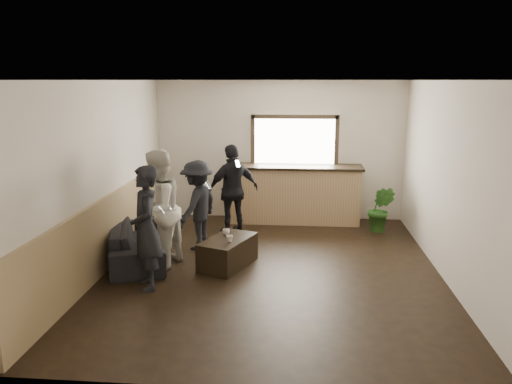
# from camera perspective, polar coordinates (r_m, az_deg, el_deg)

# --- Properties ---
(ground) EXTENTS (5.00, 6.00, 0.01)m
(ground) POSITION_cam_1_polar(r_m,az_deg,el_deg) (7.62, 1.69, -8.88)
(ground) COLOR black
(room_shell) EXTENTS (5.01, 6.01, 2.80)m
(room_shell) POSITION_cam_1_polar(r_m,az_deg,el_deg) (7.29, -4.03, 2.12)
(room_shell) COLOR silver
(room_shell) RESTS_ON ground
(bar_counter) EXTENTS (2.70, 0.68, 2.13)m
(bar_counter) POSITION_cam_1_polar(r_m,az_deg,el_deg) (10.01, 4.31, 0.18)
(bar_counter) COLOR tan
(bar_counter) RESTS_ON ground
(sofa) EXTENTS (1.38, 2.18, 0.59)m
(sofa) POSITION_cam_1_polar(r_m,az_deg,el_deg) (8.22, -13.36, -5.41)
(sofa) COLOR black
(sofa) RESTS_ON ground
(coffee_table) EXTENTS (0.87, 1.12, 0.44)m
(coffee_table) POSITION_cam_1_polar(r_m,az_deg,el_deg) (7.72, -3.23, -6.88)
(coffee_table) COLOR black
(coffee_table) RESTS_ON ground
(cup_a) EXTENTS (0.16, 0.16, 0.09)m
(cup_a) POSITION_cam_1_polar(r_m,az_deg,el_deg) (7.83, -3.45, -4.57)
(cup_a) COLOR silver
(cup_a) RESTS_ON coffee_table
(cup_b) EXTENTS (0.15, 0.15, 0.10)m
(cup_b) POSITION_cam_1_polar(r_m,az_deg,el_deg) (7.50, -3.04, -5.33)
(cup_b) COLOR silver
(cup_b) RESTS_ON coffee_table
(potted_plant) EXTENTS (0.59, 0.53, 0.88)m
(potted_plant) POSITION_cam_1_polar(r_m,az_deg,el_deg) (9.63, 14.06, -1.90)
(potted_plant) COLOR #2D6623
(potted_plant) RESTS_ON ground
(person_a) EXTENTS (0.62, 0.73, 1.71)m
(person_a) POSITION_cam_1_polar(r_m,az_deg,el_deg) (6.88, -12.48, -4.06)
(person_a) COLOR black
(person_a) RESTS_ON ground
(person_b) EXTENTS (0.89, 1.03, 1.81)m
(person_b) POSITION_cam_1_polar(r_m,az_deg,el_deg) (7.62, -11.15, -1.98)
(person_b) COLOR beige
(person_b) RESTS_ON ground
(person_c) EXTENTS (0.85, 1.10, 1.51)m
(person_c) POSITION_cam_1_polar(r_m,az_deg,el_deg) (8.40, -6.72, -1.50)
(person_c) COLOR black
(person_c) RESTS_ON ground
(person_d) EXTENTS (1.06, 0.86, 1.68)m
(person_d) POSITION_cam_1_polar(r_m,az_deg,el_deg) (9.07, -2.64, 0.19)
(person_d) COLOR black
(person_d) RESTS_ON ground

